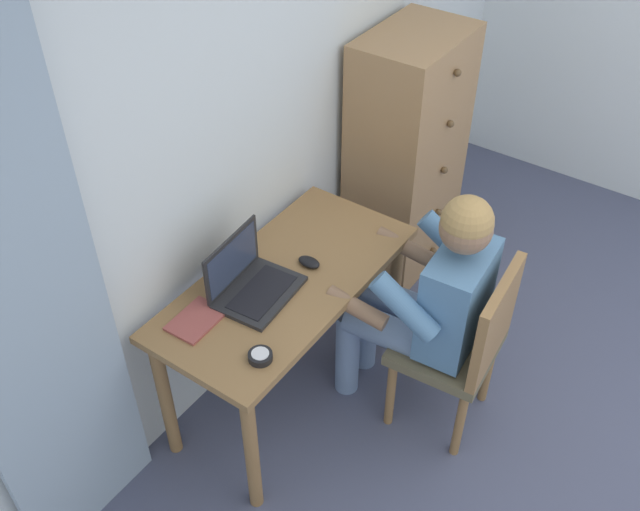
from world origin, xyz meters
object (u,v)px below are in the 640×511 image
object	(u,v)px
dresser	(406,157)
desk_clock	(260,356)
desk	(287,298)
computer_mouse	(309,262)
laptop	(250,281)
chair	(464,343)
notebook_pad	(196,320)
person_seated	(427,295)

from	to	relation	value
dresser	desk_clock	distance (m)	1.58
desk	dresser	world-z (taller)	dresser
computer_mouse	desk_clock	size ratio (longest dim) A/B	1.11
dresser	laptop	world-z (taller)	dresser
chair	desk	bearing A→B (deg)	114.07
dresser	chair	bearing A→B (deg)	-137.88
desk	desk_clock	xyz separation A→B (m)	(-0.40, -0.19, 0.13)
desk	laptop	distance (m)	0.23
desk_clock	desk	bearing A→B (deg)	24.98
desk	desk_clock	distance (m)	0.46
notebook_pad	desk	bearing A→B (deg)	-20.75
notebook_pad	desk_clock	bearing A→B (deg)	-93.47
dresser	computer_mouse	world-z (taller)	dresser
dresser	chair	xyz separation A→B (m)	(-0.85, -0.77, -0.17)
computer_mouse	person_seated	bearing A→B (deg)	-69.37
notebook_pad	chair	bearing A→B (deg)	-51.46
desk	dresser	distance (m)	1.16
laptop	notebook_pad	xyz separation A→B (m)	(-0.25, 0.06, -0.05)
person_seated	desk_clock	world-z (taller)	person_seated
chair	laptop	world-z (taller)	laptop
dresser	computer_mouse	bearing A→B (deg)	-173.41
computer_mouse	notebook_pad	world-z (taller)	computer_mouse
dresser	chair	distance (m)	1.16
desk	laptop	bearing A→B (deg)	153.89
computer_mouse	desk_clock	distance (m)	0.54
dresser	desk_clock	world-z (taller)	dresser
desk	person_seated	size ratio (longest dim) A/B	1.00
desk_clock	notebook_pad	bearing A→B (deg)	88.40
computer_mouse	desk_clock	xyz separation A→B (m)	(-0.52, -0.15, -0.00)
person_seated	computer_mouse	distance (m)	0.50
desk	computer_mouse	xyz separation A→B (m)	(0.12, -0.03, 0.13)
desk	chair	size ratio (longest dim) A/B	1.36
chair	notebook_pad	distance (m)	1.09
laptop	person_seated	bearing A→B (deg)	-52.79
laptop	computer_mouse	distance (m)	0.28
desk	computer_mouse	bearing A→B (deg)	-14.30
desk_clock	notebook_pad	world-z (taller)	desk_clock
desk	computer_mouse	world-z (taller)	computer_mouse
computer_mouse	notebook_pad	distance (m)	0.53
computer_mouse	notebook_pad	size ratio (longest dim) A/B	0.48
chair	desk_clock	bearing A→B (deg)	144.77
chair	notebook_pad	bearing A→B (deg)	130.41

